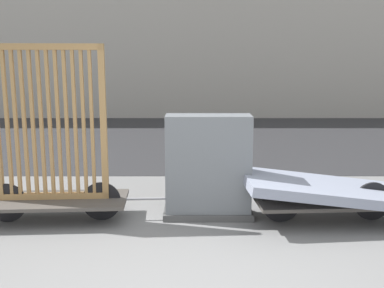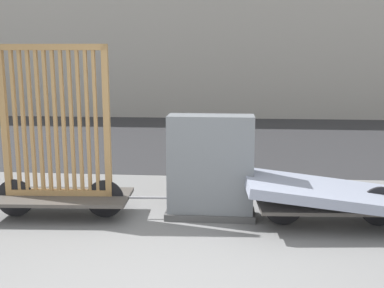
{
  "view_description": "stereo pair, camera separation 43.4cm",
  "coord_description": "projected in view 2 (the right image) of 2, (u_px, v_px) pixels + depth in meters",
  "views": [
    {
      "loc": [
        0.01,
        -3.1,
        1.84
      ],
      "look_at": [
        0.0,
        1.93,
        0.92
      ],
      "focal_mm": 42.0,
      "sensor_mm": 36.0,
      "label": 1
    },
    {
      "loc": [
        0.45,
        -3.08,
        1.84
      ],
      "look_at": [
        0.0,
        1.93,
        0.92
      ],
      "focal_mm": 42.0,
      "sensor_mm": 36.0,
      "label": 2
    }
  ],
  "objects": [
    {
      "name": "utility_cabinet",
      "position": [
        211.0,
        170.0,
        5.31
      ],
      "size": [
        1.06,
        0.44,
        1.23
      ],
      "color": "#4C4C4C",
      "rests_on": "ground_plane"
    },
    {
      "name": "road_strip",
      "position": [
        213.0,
        137.0,
        11.09
      ],
      "size": [
        56.0,
        7.71,
        0.01
      ],
      "color": "#2D2D30",
      "rests_on": "ground_plane"
    },
    {
      "name": "bike_cart_with_mattress",
      "position": [
        332.0,
        195.0,
        5.07
      ],
      "size": [
        2.55,
        1.13,
        0.56
      ],
      "rotation": [
        0.0,
        0.0,
        0.06
      ],
      "color": "#4C4742",
      "rests_on": "ground_plane"
    },
    {
      "name": "bike_cart_with_bedframe",
      "position": [
        58.0,
        161.0,
        5.29
      ],
      "size": [
        2.39,
        0.83,
        2.04
      ],
      "rotation": [
        0.0,
        0.0,
        0.06
      ],
      "color": "#4C4742",
      "rests_on": "ground_plane"
    }
  ]
}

